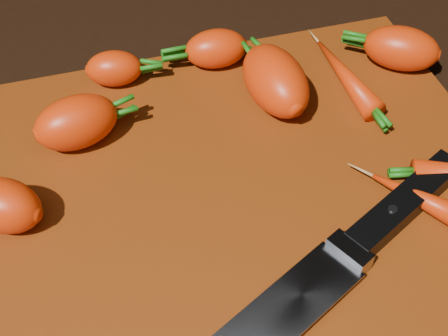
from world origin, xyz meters
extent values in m
cube|color=black|center=(0.00, 0.00, -0.01)|extent=(2.00, 2.00, 0.01)
cube|color=#85350C|center=(0.00, 0.00, 0.01)|extent=(0.50, 0.40, 0.01)
ellipsoid|color=red|center=(-0.11, 0.10, 0.04)|extent=(0.09, 0.06, 0.05)
ellipsoid|color=red|center=(-0.18, 0.02, 0.03)|extent=(0.08, 0.07, 0.05)
ellipsoid|color=red|center=(0.08, 0.10, 0.04)|extent=(0.06, 0.10, 0.06)
ellipsoid|color=red|center=(0.04, 0.17, 0.03)|extent=(0.07, 0.05, 0.04)
ellipsoid|color=red|center=(-0.07, 0.17, 0.03)|extent=(0.06, 0.05, 0.04)
ellipsoid|color=red|center=(0.22, 0.11, 0.03)|extent=(0.09, 0.08, 0.05)
ellipsoid|color=red|center=(0.15, 0.10, 0.02)|extent=(0.03, 0.12, 0.02)
ellipsoid|color=red|center=(0.15, -0.07, 0.03)|extent=(0.08, 0.09, 0.03)
cube|color=black|center=(0.03, -0.12, 0.02)|extent=(0.13, 0.08, 0.02)
cylinder|color=#B2B2B7|center=(0.01, -0.12, 0.03)|extent=(0.01, 0.01, 0.00)
camera|label=1|loc=(-0.10, -0.33, 0.43)|focal=50.00mm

